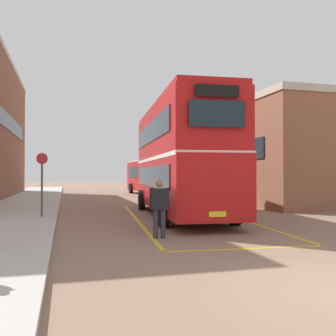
{
  "coord_description": "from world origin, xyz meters",
  "views": [
    {
      "loc": [
        -4.21,
        -4.9,
        1.82
      ],
      "look_at": [
        0.53,
        12.48,
        2.09
      ],
      "focal_mm": 40.49,
      "sensor_mm": 36.0,
      "label": 1
    }
  ],
  "objects_px": {
    "bus_stop_sign": "(42,178)",
    "double_decker_bus": "(180,158)",
    "pedestrian_boarding": "(159,205)",
    "single_deck_bus": "(152,176)"
  },
  "relations": [
    {
      "from": "double_decker_bus",
      "to": "bus_stop_sign",
      "type": "relative_size",
      "value": 4.21
    },
    {
      "from": "pedestrian_boarding",
      "to": "bus_stop_sign",
      "type": "relative_size",
      "value": 0.66
    },
    {
      "from": "double_decker_bus",
      "to": "pedestrian_boarding",
      "type": "relative_size",
      "value": 6.36
    },
    {
      "from": "single_deck_bus",
      "to": "pedestrian_boarding",
      "type": "xyz_separation_m",
      "value": [
        -4.73,
        -21.81,
        -0.69
      ]
    },
    {
      "from": "bus_stop_sign",
      "to": "double_decker_bus",
      "type": "bearing_deg",
      "value": -0.95
    },
    {
      "from": "single_deck_bus",
      "to": "pedestrian_boarding",
      "type": "bearing_deg",
      "value": -102.24
    },
    {
      "from": "single_deck_bus",
      "to": "pedestrian_boarding",
      "type": "relative_size",
      "value": 5.61
    },
    {
      "from": "double_decker_bus",
      "to": "bus_stop_sign",
      "type": "height_order",
      "value": "double_decker_bus"
    },
    {
      "from": "single_deck_bus",
      "to": "pedestrian_boarding",
      "type": "distance_m",
      "value": 22.33
    },
    {
      "from": "single_deck_bus",
      "to": "bus_stop_sign",
      "type": "distance_m",
      "value": 18.45
    }
  ]
}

